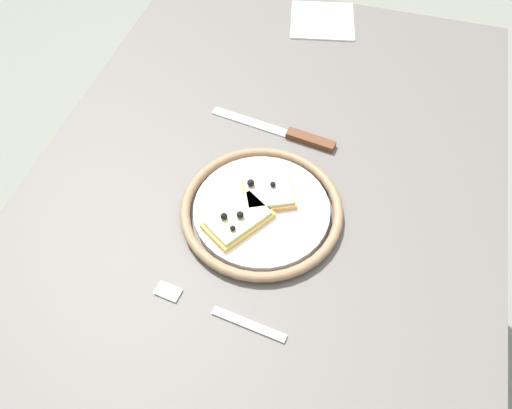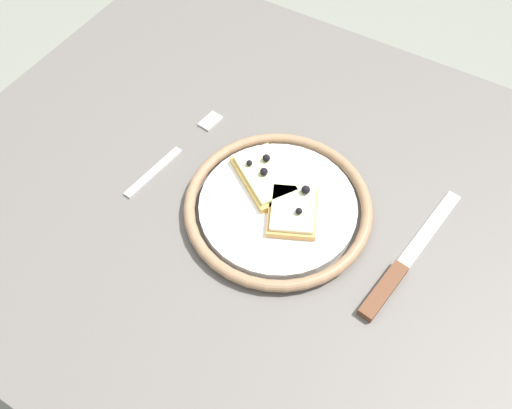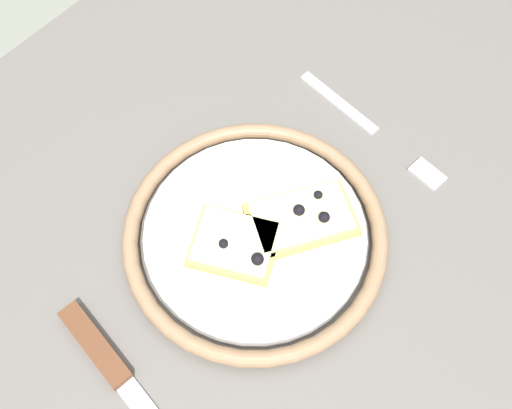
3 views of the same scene
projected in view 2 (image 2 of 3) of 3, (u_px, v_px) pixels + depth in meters
ground_plane at (291, 384)px, 1.36m from camera, size 6.00×6.00×0.00m
dining_table at (314, 254)px, 0.81m from camera, size 1.13×0.79×0.76m
plate at (278, 206)px, 0.74m from camera, size 0.26×0.26×0.02m
pizza_slice_near at (293, 210)px, 0.72m from camera, size 0.09×0.10×0.03m
pizza_slice_far at (265, 176)px, 0.75m from camera, size 0.12×0.11×0.03m
knife at (397, 273)px, 0.69m from camera, size 0.05×0.24×0.01m
fork at (176, 152)px, 0.80m from camera, size 0.04×0.20×0.00m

